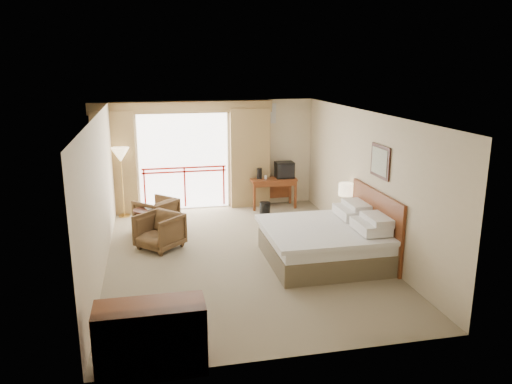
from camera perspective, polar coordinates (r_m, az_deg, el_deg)
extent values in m
plane|color=#807358|center=(9.66, -1.71, -7.24)|extent=(7.00, 7.00, 0.00)
plane|color=white|center=(9.02, -1.84, 8.90)|extent=(7.00, 7.00, 0.00)
plane|color=beige|center=(12.63, -4.65, 4.31)|extent=(5.00, 0.00, 5.00)
plane|color=beige|center=(6.00, 4.33, -7.39)|extent=(5.00, 0.00, 5.00)
plane|color=beige|center=(9.15, -17.35, -0.27)|extent=(0.00, 7.00, 7.00)
plane|color=beige|center=(9.99, 12.48, 1.26)|extent=(0.00, 7.00, 7.00)
plane|color=white|center=(12.56, -8.24, 3.45)|extent=(2.40, 0.00, 2.40)
cube|color=red|center=(12.59, -8.20, 2.32)|extent=(2.09, 0.03, 0.04)
cube|color=red|center=(12.57, -8.21, 2.76)|extent=(2.09, 0.03, 0.04)
cube|color=red|center=(12.66, -12.60, 0.32)|extent=(0.04, 0.03, 1.00)
cube|color=red|center=(12.68, -8.13, 0.55)|extent=(0.04, 0.03, 1.00)
cube|color=red|center=(12.79, -3.71, 0.78)|extent=(0.04, 0.03, 1.00)
cube|color=olive|center=(12.43, -15.82, 3.16)|extent=(1.00, 0.26, 2.50)
cube|color=olive|center=(12.64, -0.72, 3.90)|extent=(1.00, 0.26, 2.50)
cube|color=olive|center=(12.28, -8.44, 9.55)|extent=(4.40, 0.22, 0.28)
cube|color=silver|center=(12.70, 1.17, 8.96)|extent=(0.50, 0.04, 0.50)
cube|color=brown|center=(9.41, 7.74, -6.69)|extent=(2.05, 2.00, 0.40)
cube|color=white|center=(9.31, 7.80, -4.97)|extent=(2.01, 1.96, 0.22)
cube|color=white|center=(9.25, 7.54, -4.23)|extent=(2.09, 2.06, 0.08)
cube|color=white|center=(9.08, 12.99, -3.84)|extent=(0.50, 0.75, 0.18)
cube|color=white|center=(9.86, 10.81, -2.25)|extent=(0.50, 0.75, 0.18)
cube|color=white|center=(9.10, 13.78, -3.05)|extent=(0.40, 0.70, 0.14)
cube|color=white|center=(9.88, 11.53, -1.53)|extent=(0.40, 0.70, 0.14)
cube|color=#5C2611|center=(9.64, 13.50, -3.61)|extent=(0.06, 2.10, 1.30)
cube|color=black|center=(9.35, 14.02, 3.41)|extent=(0.03, 0.72, 0.60)
cube|color=silver|center=(9.34, 13.91, 3.40)|extent=(0.01, 0.60, 0.48)
cube|color=#5C2611|center=(10.74, 10.17, -3.55)|extent=(0.45, 0.52, 0.58)
cylinder|color=tan|center=(10.69, 10.15, -1.80)|extent=(0.13, 0.13, 0.04)
cylinder|color=tan|center=(10.65, 10.19, -0.95)|extent=(0.03, 0.03, 0.33)
cylinder|color=#FFE5B2|center=(10.58, 10.25, 0.29)|extent=(0.31, 0.31, 0.26)
cube|color=black|center=(10.49, 10.31, -2.10)|extent=(0.21, 0.18, 0.08)
cube|color=#5C2611|center=(12.64, 1.94, 1.49)|extent=(1.15, 0.56, 0.05)
cube|color=#5C2611|center=(12.39, -0.18, -0.57)|extent=(0.06, 0.06, 0.71)
cube|color=#5C2611|center=(12.64, 4.52, -0.30)|extent=(0.06, 0.06, 0.71)
cube|color=#5C2611|center=(12.84, -0.63, -0.02)|extent=(0.06, 0.06, 0.71)
cube|color=#5C2611|center=(13.09, 3.92, 0.23)|extent=(0.06, 0.06, 0.71)
cube|color=#5C2611|center=(12.94, 1.67, 0.43)|extent=(1.06, 0.03, 0.53)
cube|color=#5C2611|center=(12.42, 2.21, 0.88)|extent=(1.06, 0.03, 0.12)
cube|color=black|center=(12.66, 3.27, 2.54)|extent=(0.45, 0.35, 0.41)
cube|color=black|center=(12.50, 3.48, 2.38)|extent=(0.41, 0.02, 0.33)
cylinder|color=black|center=(12.52, 0.39, 2.11)|extent=(0.13, 0.13, 0.28)
cylinder|color=white|center=(12.53, 1.11, 1.69)|extent=(0.09, 0.09, 0.10)
cylinder|color=black|center=(12.10, 1.02, -1.90)|extent=(0.31, 0.31, 0.32)
imported|color=#4A321B|center=(11.34, -11.23, -4.18)|extent=(1.08, 1.08, 0.71)
imported|color=#4A321B|center=(10.20, -10.88, -6.31)|extent=(1.10, 1.10, 0.71)
cylinder|color=black|center=(10.81, -12.46, -2.05)|extent=(0.53, 0.53, 0.04)
cylinder|color=black|center=(10.89, -12.38, -3.44)|extent=(0.06, 0.06, 0.53)
cylinder|color=black|center=(10.98, -12.30, -4.75)|extent=(0.38, 0.38, 0.03)
imported|color=white|center=(10.81, -12.46, -1.94)|extent=(0.23, 0.27, 0.02)
cylinder|color=tan|center=(12.43, -14.79, -2.64)|extent=(0.27, 0.27, 0.03)
cylinder|color=tan|center=(12.25, -15.01, 0.55)|extent=(0.03, 0.03, 1.46)
cone|color=#FFE5B2|center=(12.09, -15.25, 4.12)|extent=(0.43, 0.43, 0.34)
cube|color=#5C2611|center=(6.28, -11.90, -16.00)|extent=(1.29, 0.54, 0.86)
cube|color=black|center=(6.05, -11.87, -17.28)|extent=(1.18, 0.02, 0.75)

